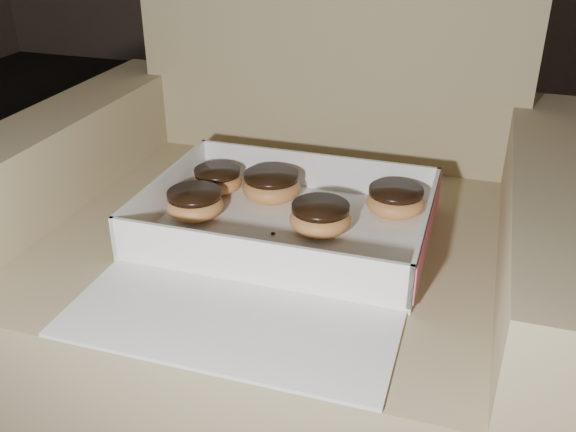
# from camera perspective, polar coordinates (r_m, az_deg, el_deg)

# --- Properties ---
(floor) EXTENTS (4.50, 4.50, 0.00)m
(floor) POSITION_cam_1_polar(r_m,az_deg,el_deg) (1.39, -14.60, -12.97)
(floor) COLOR black
(floor) RESTS_ON ground
(armchair) EXTENTS (0.89, 0.75, 0.93)m
(armchair) POSITION_cam_1_polar(r_m,az_deg,el_deg) (1.10, 0.10, -5.06)
(armchair) COLOR tan
(armchair) RESTS_ON floor
(bakery_box) EXTENTS (0.41, 0.48, 0.07)m
(bakery_box) POSITION_cam_1_polar(r_m,az_deg,el_deg) (0.92, -0.61, -2.00)
(bakery_box) COLOR white
(bakery_box) RESTS_ON armchair
(donut_a) EXTENTS (0.08, 0.08, 0.04)m
(donut_a) POSITION_cam_1_polar(r_m,az_deg,el_deg) (1.07, -6.27, 3.26)
(donut_a) COLOR #E3964F
(donut_a) RESTS_ON bakery_box
(donut_b) EXTENTS (0.10, 0.10, 0.05)m
(donut_b) POSITION_cam_1_polar(r_m,az_deg,el_deg) (1.04, -1.48, 2.71)
(donut_b) COLOR #E3964F
(donut_b) RESTS_ON bakery_box
(donut_c) EXTENTS (0.09, 0.09, 0.04)m
(donut_c) POSITION_cam_1_polar(r_m,az_deg,el_deg) (0.99, -8.29, 1.13)
(donut_c) COLOR #E3964F
(donut_c) RESTS_ON bakery_box
(donut_d) EXTENTS (0.09, 0.09, 0.05)m
(donut_d) POSITION_cam_1_polar(r_m,az_deg,el_deg) (1.01, 9.52, 1.38)
(donut_d) COLOR #E3964F
(donut_d) RESTS_ON bakery_box
(donut_e) EXTENTS (0.09, 0.09, 0.05)m
(donut_e) POSITION_cam_1_polar(r_m,az_deg,el_deg) (0.94, 2.88, -0.11)
(donut_e) COLOR #E3964F
(donut_e) RESTS_ON bakery_box
(crumb_a) EXTENTS (0.01, 0.01, 0.00)m
(crumb_a) POSITION_cam_1_polar(r_m,az_deg,el_deg) (0.88, 5.44, -4.17)
(crumb_a) COLOR black
(crumb_a) RESTS_ON bakery_box
(crumb_b) EXTENTS (0.01, 0.01, 0.00)m
(crumb_b) POSITION_cam_1_polar(r_m,az_deg,el_deg) (0.94, -1.34, -1.57)
(crumb_b) COLOR black
(crumb_b) RESTS_ON bakery_box
(crumb_c) EXTENTS (0.01, 0.01, 0.00)m
(crumb_c) POSITION_cam_1_polar(r_m,az_deg,el_deg) (0.83, 9.54, -6.55)
(crumb_c) COLOR black
(crumb_c) RESTS_ON bakery_box
(crumb_d) EXTENTS (0.01, 0.01, 0.00)m
(crumb_d) POSITION_cam_1_polar(r_m,az_deg,el_deg) (0.88, 9.34, -4.12)
(crumb_d) COLOR black
(crumb_d) RESTS_ON bakery_box
(crumb_e) EXTENTS (0.01, 0.01, 0.00)m
(crumb_e) POSITION_cam_1_polar(r_m,az_deg,el_deg) (0.92, -13.13, -3.13)
(crumb_e) COLOR black
(crumb_e) RESTS_ON bakery_box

